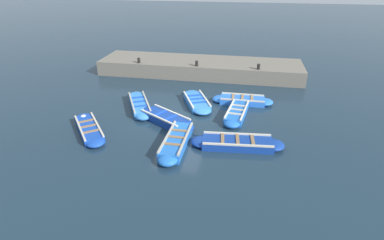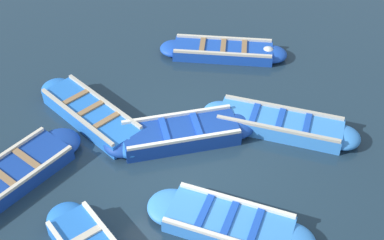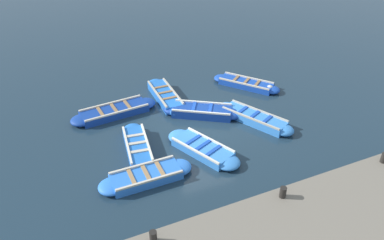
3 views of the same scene
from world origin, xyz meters
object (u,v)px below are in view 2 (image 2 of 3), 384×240
object	(u,v)px
boat_mid_row	(223,51)
boat_bow_out	(280,125)
boat_alongside	(91,115)
boat_far_corner	(181,134)
boat_drifting	(229,224)
boat_near_quay	(4,181)
buoy_orange_near	(268,53)

from	to	relation	value
boat_mid_row	boat_bow_out	size ratio (longest dim) A/B	0.89
boat_alongside	boat_bow_out	size ratio (longest dim) A/B	1.00
boat_mid_row	boat_far_corner	xyz separation A→B (m)	(1.58, -3.21, 0.04)
boat_drifting	boat_near_quay	distance (m)	4.75
boat_near_quay	boat_far_corner	distance (m)	3.92
boat_drifting	buoy_orange_near	xyz separation A→B (m)	(-3.09, 5.11, 0.02)
boat_drifting	boat_bow_out	bearing A→B (deg)	109.47
boat_drifting	boat_bow_out	xyz separation A→B (m)	(-1.05, 2.96, 0.02)
boat_mid_row	boat_bow_out	bearing A→B (deg)	-24.65
boat_mid_row	boat_bow_out	xyz separation A→B (m)	(2.99, -1.37, 0.03)
boat_bow_out	boat_far_corner	distance (m)	2.31
boat_drifting	boat_bow_out	world-z (taller)	boat_bow_out
boat_mid_row	boat_near_quay	size ratio (longest dim) A/B	0.81
boat_near_quay	buoy_orange_near	bearing A→B (deg)	82.58
boat_near_quay	boat_bow_out	distance (m)	6.19
boat_mid_row	boat_alongside	bearing A→B (deg)	-95.31
boat_mid_row	buoy_orange_near	distance (m)	1.23
boat_far_corner	boat_mid_row	bearing A→B (deg)	116.25
boat_mid_row	boat_near_quay	xyz separation A→B (m)	(-0.03, -6.78, 0.01)
boat_bow_out	buoy_orange_near	distance (m)	2.97
boat_mid_row	boat_alongside	world-z (taller)	boat_alongside
boat_bow_out	buoy_orange_near	xyz separation A→B (m)	(-2.04, 2.15, -0.00)
boat_far_corner	boat_near_quay	bearing A→B (deg)	-114.37
boat_near_quay	boat_alongside	bearing A→B (deg)	98.05
boat_drifting	boat_alongside	bearing A→B (deg)	178.69
boat_near_quay	boat_bow_out	xyz separation A→B (m)	(3.02, 5.40, 0.01)
boat_alongside	boat_far_corner	size ratio (longest dim) A/B	1.06
boat_drifting	boat_alongside	xyz separation A→B (m)	(-4.43, 0.10, 0.04)
boat_bow_out	boat_drifting	bearing A→B (deg)	-70.53
boat_near_quay	buoy_orange_near	world-z (taller)	boat_near_quay
boat_near_quay	boat_mid_row	bearing A→B (deg)	89.72
boat_mid_row	buoy_orange_near	size ratio (longest dim) A/B	9.11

